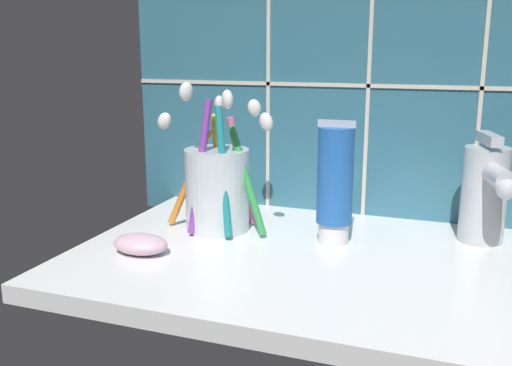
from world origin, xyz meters
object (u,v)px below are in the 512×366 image
Objects in this scene: toothbrush_cup at (218,185)px; soap_bar at (140,244)px; sink_faucet at (486,191)px; toothpaste_tube at (339,183)px.

toothbrush_cup is 13.00cm from soap_bar.
sink_faucet is at bearing 10.79° from toothbrush_cup.
toothbrush_cup is at bearing -179.85° from toothpaste_tube.
toothbrush_cup reaches higher than toothpaste_tube.
toothpaste_tube reaches higher than sink_faucet.
soap_bar is (-36.36, -17.25, -5.20)cm from sink_faucet.
toothpaste_tube is at bearing 29.20° from soap_bar.
toothbrush_cup reaches higher than soap_bar.
toothpaste_tube is (15.48, 0.04, 1.48)cm from toothbrush_cup.
toothbrush_cup is 32.29cm from sink_faucet.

